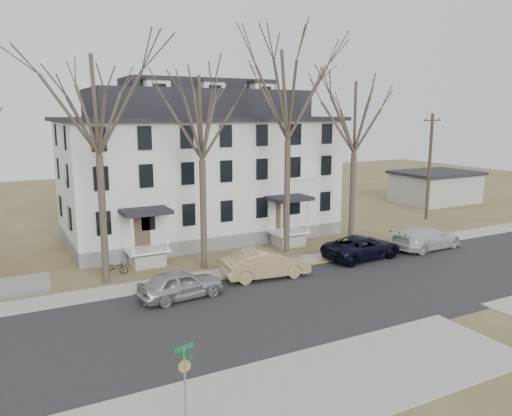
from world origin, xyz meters
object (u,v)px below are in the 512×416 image
car_silver (181,285)px  car_white (426,238)px  car_navy (362,248)px  tree_far_left (96,98)px  tree_mid_left (201,112)px  car_tan (266,264)px  tree_mid_right (355,112)px  boarding_house (200,167)px  bicycle_left (115,268)px  tree_center (288,88)px  utility_pole_far (429,165)px  street_sign (185,370)px

car_silver → car_white: 18.68m
car_white → car_navy: bearing=83.1°
tree_far_left → car_silver: bearing=-56.3°
tree_mid_left → car_tan: tree_mid_left is taller
tree_mid_right → tree_mid_left: bearing=180.0°
car_white → tree_far_left: bearing=77.2°
tree_mid_right → car_silver: 17.60m
boarding_house → bicycle_left: 11.89m
tree_center → utility_pole_far: size_ratio=1.55×
tree_mid_left → car_silver: (-3.06, -4.40, -8.84)m
tree_mid_right → street_sign: size_ratio=5.12×
utility_pole_far → car_silver: utility_pole_far is taller
tree_mid_right → car_silver: size_ratio=2.85×
boarding_house → car_tan: (-0.56, -11.69, -4.53)m
tree_far_left → street_sign: size_ratio=5.51×
tree_mid_left → car_navy: bearing=-17.0°
car_silver → utility_pole_far: bearing=-77.7°
tree_far_left → car_tan: tree_far_left is taller
car_navy → car_white: bearing=-96.8°
utility_pole_far → bicycle_left: size_ratio=6.13×
tree_far_left → car_navy: (15.99, -3.06, -9.58)m
car_tan → bicycle_left: (-7.69, 4.73, -0.44)m
tree_mid_left → tree_center: 6.18m
tree_far_left → utility_pole_far: bearing=8.1°
car_navy → boarding_house: bearing=28.0°
tree_center → car_silver: bearing=-154.1°
car_tan → street_sign: bearing=146.8°
tree_far_left → tree_mid_left: size_ratio=1.08×
car_tan → car_navy: 7.57m
tree_mid_left → tree_mid_right: same height
utility_pole_far → bicycle_left: 29.26m
utility_pole_far → car_tan: 22.80m
utility_pole_far → car_silver: (-26.56, -8.60, -4.14)m
car_tan → street_sign: street_sign is taller
tree_mid_left → street_sign: size_ratio=5.12×
car_tan → car_navy: bearing=-80.3°
tree_far_left → tree_mid_left: (6.00, 0.00, -0.74)m
car_navy → street_sign: street_sign is taller
tree_mid_right → utility_pole_far: size_ratio=1.34×
boarding_house → tree_mid_right: 12.51m
tree_mid_right → bicycle_left: tree_mid_right is taller
tree_mid_right → bicycle_left: 19.15m
tree_center → car_silver: 14.43m
boarding_house → street_sign: (-9.42, -22.51, -3.72)m
tree_center → car_navy: 11.48m
bicycle_left → utility_pole_far: bearing=-60.5°
tree_center → car_white: bearing=-19.2°
boarding_house → tree_center: bearing=-69.8°
tree_center → tree_mid_right: 5.70m
car_navy → bicycle_left: size_ratio=3.56×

